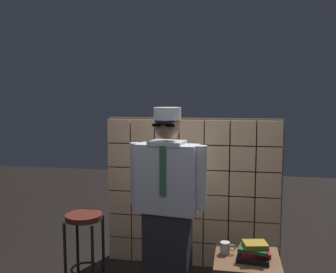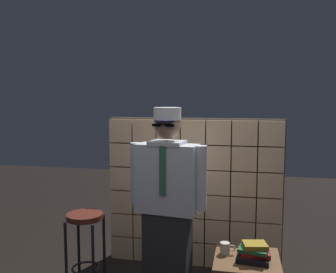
{
  "view_description": "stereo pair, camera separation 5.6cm",
  "coord_description": "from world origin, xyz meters",
  "px_view_note": "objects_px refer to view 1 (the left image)",
  "views": [
    {
      "loc": [
        0.46,
        -2.74,
        1.83
      ],
      "look_at": [
        -0.1,
        0.26,
        1.5
      ],
      "focal_mm": 39.07,
      "sensor_mm": 36.0,
      "label": 1
    },
    {
      "loc": [
        0.51,
        -2.73,
        1.83
      ],
      "look_at": [
        -0.1,
        0.26,
        1.5
      ],
      "focal_mm": 39.07,
      "sensor_mm": 36.0,
      "label": 2
    }
  ],
  "objects_px": {
    "standing_person": "(167,204)",
    "coffee_mug": "(225,248)",
    "bar_stool": "(84,234)",
    "book_stack": "(254,253)",
    "side_table": "(247,266)"
  },
  "relations": [
    {
      "from": "book_stack",
      "to": "coffee_mug",
      "type": "bearing_deg",
      "value": 157.74
    },
    {
      "from": "bar_stool",
      "to": "coffee_mug",
      "type": "xyz_separation_m",
      "value": [
        1.31,
        -0.14,
        0.03
      ]
    },
    {
      "from": "side_table",
      "to": "coffee_mug",
      "type": "xyz_separation_m",
      "value": [
        -0.18,
        0.05,
        0.12
      ]
    },
    {
      "from": "standing_person",
      "to": "book_stack",
      "type": "xyz_separation_m",
      "value": [
        0.73,
        -0.17,
        -0.31
      ]
    },
    {
      "from": "book_stack",
      "to": "coffee_mug",
      "type": "distance_m",
      "value": 0.25
    },
    {
      "from": "standing_person",
      "to": "coffee_mug",
      "type": "xyz_separation_m",
      "value": [
        0.51,
        -0.08,
        -0.32
      ]
    },
    {
      "from": "bar_stool",
      "to": "coffee_mug",
      "type": "relative_size",
      "value": 5.97
    },
    {
      "from": "standing_person",
      "to": "side_table",
      "type": "xyz_separation_m",
      "value": [
        0.68,
        -0.13,
        -0.44
      ]
    },
    {
      "from": "standing_person",
      "to": "book_stack",
      "type": "bearing_deg",
      "value": -5.21
    },
    {
      "from": "side_table",
      "to": "book_stack",
      "type": "relative_size",
      "value": 2.02
    },
    {
      "from": "bar_stool",
      "to": "side_table",
      "type": "bearing_deg",
      "value": -7.28
    },
    {
      "from": "standing_person",
      "to": "bar_stool",
      "type": "bearing_deg",
      "value": -176.47
    },
    {
      "from": "side_table",
      "to": "book_stack",
      "type": "distance_m",
      "value": 0.15
    },
    {
      "from": "book_stack",
      "to": "coffee_mug",
      "type": "relative_size",
      "value": 2.12
    },
    {
      "from": "side_table",
      "to": "coffee_mug",
      "type": "bearing_deg",
      "value": 163.09
    }
  ]
}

